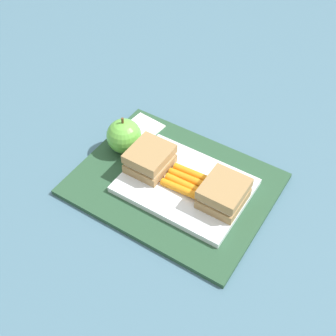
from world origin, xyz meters
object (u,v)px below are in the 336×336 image
at_px(sandwich_half_right, 150,159).
at_px(paper_napkin, 142,128).
at_px(apple, 124,136).
at_px(food_tray, 185,186).
at_px(sandwich_half_left, 224,193).
at_px(carrot_sticks_bundle, 186,181).

bearing_deg(sandwich_half_right, paper_napkin, -48.06).
height_order(sandwich_half_right, apple, apple).
height_order(sandwich_half_right, paper_napkin, sandwich_half_right).
xyz_separation_m(food_tray, sandwich_half_left, (-0.08, 0.00, 0.03)).
bearing_deg(paper_napkin, sandwich_half_left, 159.02).
bearing_deg(paper_napkin, food_tray, 150.30).
xyz_separation_m(food_tray, sandwich_half_right, (0.08, 0.00, 0.03)).
bearing_deg(sandwich_half_right, carrot_sticks_bundle, -179.79).
bearing_deg(paper_napkin, apple, 94.27).
distance_m(food_tray, apple, 0.16).
distance_m(sandwich_half_right, apple, 0.08).
height_order(sandwich_half_left, paper_napkin, sandwich_half_left).
bearing_deg(sandwich_half_left, paper_napkin, -20.98).
distance_m(carrot_sticks_bundle, apple, 0.16).
height_order(food_tray, apple, apple).
bearing_deg(food_tray, sandwich_half_left, 180.00).
relative_size(sandwich_half_left, sandwich_half_right, 1.00).
bearing_deg(sandwich_half_left, apple, -5.80).
distance_m(food_tray, sandwich_half_left, 0.08).
bearing_deg(apple, paper_napkin, -85.73).
xyz_separation_m(food_tray, paper_napkin, (0.16, -0.09, -0.00)).
distance_m(sandwich_half_left, sandwich_half_right, 0.16).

